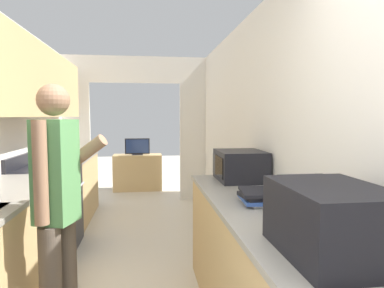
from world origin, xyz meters
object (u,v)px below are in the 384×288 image
(suitcase, at_px, (331,220))
(book_stack, at_px, (258,197))
(television, at_px, (137,147))
(range_oven, at_px, (48,209))
(tv_cabinet, at_px, (138,172))
(person, at_px, (57,212))
(knife, at_px, (60,161))
(microwave, at_px, (240,166))

(suitcase, relative_size, book_stack, 1.72)
(suitcase, relative_size, television, 1.16)
(range_oven, relative_size, television, 2.18)
(range_oven, relative_size, tv_cabinet, 1.10)
(person, bearing_deg, range_oven, 36.01)
(person, height_order, suitcase, person)
(suitcase, bearing_deg, person, 146.06)
(person, relative_size, book_stack, 5.13)
(person, height_order, knife, person)
(book_stack, bearing_deg, television, 100.70)
(range_oven, height_order, person, person)
(person, distance_m, book_stack, 1.26)
(person, bearing_deg, book_stack, -72.71)
(television, bearing_deg, knife, -109.89)
(range_oven, xyz_separation_m, television, (0.91, 2.96, 0.41))
(person, relative_size, knife, 5.35)
(book_stack, relative_size, tv_cabinet, 0.34)
(television, xyz_separation_m, knife, (-0.89, -2.45, 0.05))
(person, relative_size, suitcase, 2.98)
(person, bearing_deg, tv_cabinet, 14.29)
(tv_cabinet, distance_m, television, 0.52)
(microwave, relative_size, book_stack, 1.48)
(person, height_order, television, person)
(suitcase, bearing_deg, microwave, 87.21)
(person, height_order, book_stack, person)
(range_oven, xyz_separation_m, microwave, (1.91, -0.97, 0.58))
(tv_cabinet, xyz_separation_m, knife, (-0.89, -2.50, 0.57))
(range_oven, relative_size, microwave, 2.19)
(microwave, height_order, television, microwave)
(range_oven, height_order, television, range_oven)
(range_oven, xyz_separation_m, book_stack, (1.80, -1.78, 0.50))
(microwave, bearing_deg, book_stack, -97.47)
(microwave, bearing_deg, person, -150.38)
(range_oven, distance_m, person, 1.88)
(suitcase, bearing_deg, tv_cabinet, 99.32)
(microwave, height_order, knife, microwave)
(book_stack, xyz_separation_m, television, (-0.90, 4.74, -0.09))
(suitcase, distance_m, tv_cabinet, 5.73)
(book_stack, distance_m, knife, 2.90)
(television, bearing_deg, microwave, -75.71)
(book_stack, bearing_deg, suitcase, -88.24)
(tv_cabinet, bearing_deg, range_oven, -106.84)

